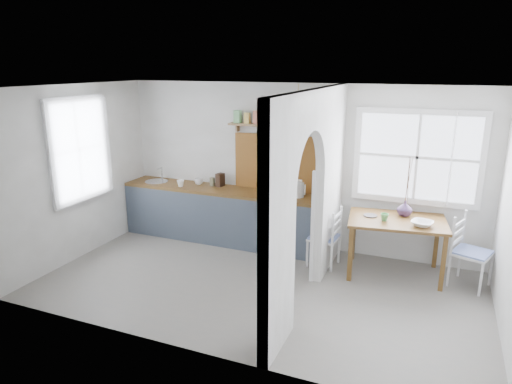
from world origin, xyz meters
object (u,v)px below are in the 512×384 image
at_px(chair_left, 324,237).
at_px(chair_right, 472,252).
at_px(kettle, 298,188).
at_px(vase, 405,208).
at_px(dining_table, 395,247).

bearing_deg(chair_left, chair_right, 97.20).
relative_size(kettle, vase, 1.24).
distance_m(dining_table, chair_left, 1.00).
bearing_deg(chair_left, kettle, -119.32).
height_order(dining_table, vase, vase).
height_order(chair_left, vase, vase).
xyz_separation_m(dining_table, chair_left, (-0.99, -0.09, 0.04)).
height_order(chair_right, kettle, kettle).
relative_size(dining_table, vase, 5.94).
distance_m(chair_left, vase, 1.20).
relative_size(dining_table, chair_left, 1.46).
bearing_deg(vase, chair_right, -12.49).
height_order(chair_right, vase, vase).
distance_m(kettle, vase, 1.58).
bearing_deg(kettle, dining_table, -31.92).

